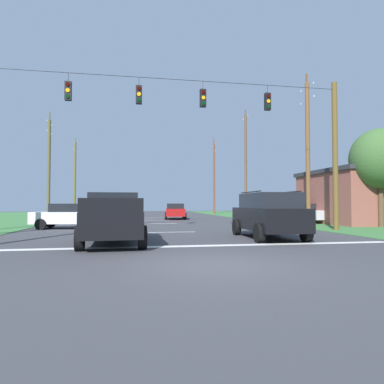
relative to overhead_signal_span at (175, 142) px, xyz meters
The scene contains 19 objects.
ground_plane 10.56m from the overhead_signal_span, 90.60° to the right, with size 120.00×120.00×0.00m, color #3D3D42.
shoulder_grass_right 17.76m from the overhead_signal_span, 19.01° to the left, with size 16.00×80.00×0.03m, color #3E763C.
stop_bar_stripe 7.34m from the overhead_signal_span, 91.01° to the right, with size 15.72×0.45×0.01m, color white.
lane_dash_0 4.78m from the overhead_signal_span, 103.30° to the left, with size 0.15×2.50×0.01m, color white.
lane_dash_1 9.47m from the overhead_signal_span, 90.69° to the left, with size 0.15×2.50×0.01m, color white.
lane_dash_2 14.42m from the overhead_signal_span, 90.42° to the left, with size 0.15×2.50×0.01m, color white.
lane_dash_3 19.11m from the overhead_signal_span, 90.31° to the left, with size 0.15×2.50×0.01m, color white.
overhead_signal_span is the anchor object (origin of this frame).
pickup_truck 6.41m from the overhead_signal_span, 124.32° to the right, with size 2.45×5.47×1.95m.
suv_black 6.29m from the overhead_signal_span, 42.77° to the right, with size 2.33×4.86×2.05m.
distant_car_crossing_white 8.21m from the overhead_signal_span, 145.64° to the left, with size 4.42×2.28×1.52m.
distant_car_oncoming 14.24m from the overhead_signal_span, 31.65° to the left, with size 2.30×4.43×1.52m.
distant_car_far_parked 15.98m from the overhead_signal_span, 82.90° to the left, with size 2.33×4.45×1.52m.
utility_pole_mid_right 10.22m from the overhead_signal_span, 20.87° to the left, with size 0.29×1.87×10.41m.
utility_pole_far_right 19.15m from the overhead_signal_span, 60.05° to the left, with size 0.26×1.60×11.48m.
utility_pole_near_left 32.22m from the overhead_signal_span, 72.80° to the left, with size 0.31×1.95×11.13m.
utility_pole_distant_right 18.93m from the overhead_signal_span, 121.84° to the left, with size 0.30×1.93×10.18m.
utility_pole_distant_left 32.43m from the overhead_signal_span, 107.97° to the left, with size 0.27×1.92×10.56m.
tree_roadside_right 13.69m from the overhead_signal_span, ahead, with size 3.76×3.76×6.38m.
Camera 1 is at (-2.05, -8.26, 1.54)m, focal length 31.87 mm.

